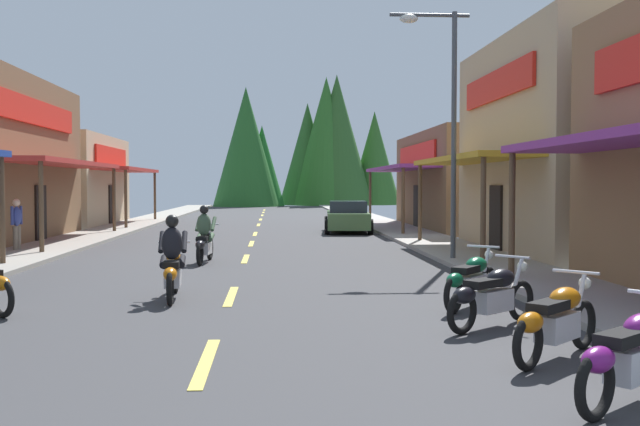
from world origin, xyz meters
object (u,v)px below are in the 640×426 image
at_px(motorcycle_parked_right_3, 471,279).
at_px(rider_cruising_trailing, 205,239).
at_px(motorcycle_parked_right_1, 557,320).
at_px(motorcycle_parked_right_0, 632,355).
at_px(streetlamp_right, 443,102).
at_px(motorcycle_parked_right_2, 492,295).
at_px(rider_cruising_lead, 173,264).
at_px(parked_car_curbside, 348,217).
at_px(pedestrian_by_shop, 17,222).

distance_m(motorcycle_parked_right_3, rider_cruising_trailing, 9.05).
bearing_deg(motorcycle_parked_right_1, motorcycle_parked_right_0, -132.24).
xyz_separation_m(streetlamp_right, motorcycle_parked_right_2, (-1.35, -8.87, -3.88)).
distance_m(motorcycle_parked_right_3, rider_cruising_lead, 5.39).
bearing_deg(motorcycle_parked_right_0, motorcycle_parked_right_3, 52.58).
bearing_deg(streetlamp_right, motorcycle_parked_right_1, -96.12).
bearing_deg(motorcycle_parked_right_3, rider_cruising_trailing, 73.98).
height_order(streetlamp_right, rider_cruising_trailing, streetlamp_right).
height_order(motorcycle_parked_right_2, parked_car_curbside, parked_car_curbside).
distance_m(streetlamp_right, parked_car_curbside, 13.04).
relative_size(motorcycle_parked_right_2, rider_cruising_lead, 0.81).
bearing_deg(motorcycle_parked_right_0, rider_cruising_trailing, 74.52).
xyz_separation_m(motorcycle_parked_right_2, rider_cruising_trailing, (-5.08, 9.09, 0.17)).
distance_m(rider_cruising_lead, pedestrian_by_shop, 11.06).
height_order(streetlamp_right, motorcycle_parked_right_3, streetlamp_right).
bearing_deg(motorcycle_parked_right_1, streetlamp_right, 40.81).
bearing_deg(rider_cruising_trailing, motorcycle_parked_right_0, -152.78).
bearing_deg(motorcycle_parked_right_0, streetlamp_right, 46.95).
xyz_separation_m(rider_cruising_lead, pedestrian_by_shop, (-6.04, 9.26, 0.32)).
bearing_deg(parked_car_curbside, pedestrian_by_shop, 133.12).
bearing_deg(motorcycle_parked_right_0, pedestrian_by_shop, 87.50).
height_order(motorcycle_parked_right_1, motorcycle_parked_right_3, same).
xyz_separation_m(motorcycle_parked_right_3, parked_car_curbside, (-0.11, 19.60, 0.20)).
bearing_deg(rider_cruising_lead, motorcycle_parked_right_1, -137.30).
xyz_separation_m(motorcycle_parked_right_2, pedestrian_by_shop, (-11.12, 12.20, 0.49)).
relative_size(motorcycle_parked_right_0, pedestrian_by_shop, 1.04).
height_order(streetlamp_right, pedestrian_by_shop, streetlamp_right).
bearing_deg(rider_cruising_lead, pedestrian_by_shop, 28.80).
bearing_deg(motorcycle_parked_right_2, pedestrian_by_shop, 93.95).
relative_size(motorcycle_parked_right_0, parked_car_curbside, 0.40).
xyz_separation_m(streetlamp_right, rider_cruising_trailing, (-6.43, 0.22, -3.71)).
bearing_deg(parked_car_curbside, motorcycle_parked_right_3, -175.73).
xyz_separation_m(motorcycle_parked_right_1, rider_cruising_lead, (-5.27, 4.91, 0.17)).
height_order(motorcycle_parked_right_2, pedestrian_by_shop, pedestrian_by_shop).
distance_m(rider_cruising_lead, parked_car_curbside, 19.07).
bearing_deg(motorcycle_parked_right_3, pedestrian_by_shop, 85.64).
relative_size(streetlamp_right, rider_cruising_lead, 3.17).
bearing_deg(motorcycle_parked_right_1, parked_car_curbside, 47.24).
distance_m(motorcycle_parked_right_2, motorcycle_parked_right_3, 1.72).
height_order(motorcycle_parked_right_1, pedestrian_by_shop, pedestrian_by_shop).
distance_m(motorcycle_parked_right_1, motorcycle_parked_right_2, 1.97).
xyz_separation_m(streetlamp_right, rider_cruising_lead, (-6.43, -5.92, -3.71)).
relative_size(pedestrian_by_shop, parked_car_curbside, 0.38).
bearing_deg(motorcycle_parked_right_0, motorcycle_parked_right_1, 52.92).
distance_m(motorcycle_parked_right_1, parked_car_curbside, 23.27).
bearing_deg(rider_cruising_trailing, parked_car_curbside, -18.03).
bearing_deg(pedestrian_by_shop, motorcycle_parked_right_2, -35.43).
bearing_deg(pedestrian_by_shop, parked_car_curbside, 51.39).
relative_size(motorcycle_parked_right_1, parked_car_curbside, 0.37).
bearing_deg(motorcycle_parked_right_2, motorcycle_parked_right_1, -122.91).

